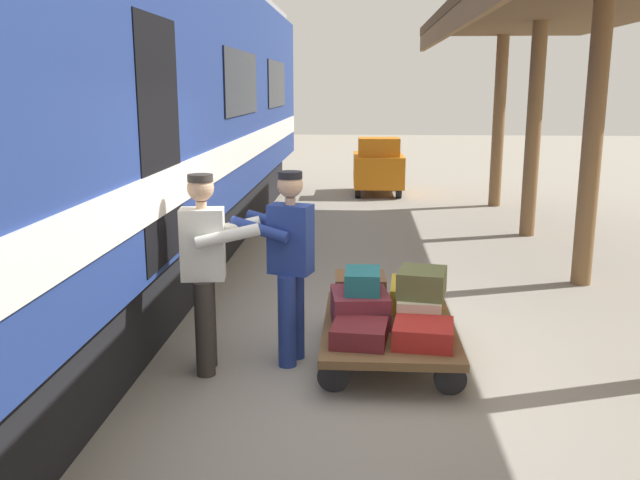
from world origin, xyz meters
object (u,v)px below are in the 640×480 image
object	(u,v)px
suitcase_red_plastic	(423,334)
luggage_cart	(389,328)
suitcase_burgundy_valise	(360,307)
suitcase_yellow_case	(414,294)
suitcase_olive_duffel	(422,283)
suitcase_teal_softside	(362,281)
suitcase_maroon_trunk	(359,333)
porter_in_overalls	(289,261)
suitcase_brown_leather	(360,290)
baggage_tug	(378,167)
porter_by_door	(206,267)
suitcase_cream_canvas	(419,309)

from	to	relation	value
suitcase_red_plastic	luggage_cart	bearing A→B (deg)	-62.74
suitcase_burgundy_valise	suitcase_yellow_case	xyz separation A→B (m)	(-0.52, -0.51, -0.03)
luggage_cart	suitcase_burgundy_valise	bearing A→B (deg)	0.00
suitcase_olive_duffel	luggage_cart	bearing A→B (deg)	1.40
suitcase_olive_duffel	suitcase_teal_softside	size ratio (longest dim) A/B	1.03
luggage_cart	suitcase_maroon_trunk	xyz separation A→B (m)	(0.26, 0.51, 0.13)
porter_in_overalls	suitcase_brown_leather	bearing A→B (deg)	-133.84
suitcase_olive_duffel	porter_in_overalls	xyz separation A→B (m)	(1.17, 0.14, 0.22)
luggage_cart	baggage_tug	world-z (taller)	baggage_tug
porter_by_door	suitcase_red_plastic	bearing A→B (deg)	175.93
suitcase_red_plastic	porter_in_overalls	world-z (taller)	porter_in_overalls
luggage_cart	suitcase_cream_canvas	size ratio (longest dim) A/B	3.38
luggage_cart	porter_in_overalls	xyz separation A→B (m)	(0.88, 0.14, 0.64)
suitcase_cream_canvas	porter_by_door	distance (m)	1.91
suitcase_red_plastic	suitcase_maroon_trunk	xyz separation A→B (m)	(0.52, 0.00, -0.01)
suitcase_yellow_case	baggage_tug	world-z (taller)	baggage_tug
baggage_tug	suitcase_maroon_trunk	bearing A→B (deg)	87.92
suitcase_maroon_trunk	suitcase_olive_duffel	world-z (taller)	suitcase_olive_duffel
porter_in_overalls	porter_by_door	distance (m)	0.71
suitcase_yellow_case	porter_by_door	xyz separation A→B (m)	(1.82, 0.89, 0.48)
luggage_cart	suitcase_teal_softside	xyz separation A→B (m)	(0.24, -0.02, 0.43)
suitcase_yellow_case	porter_by_door	world-z (taller)	porter_by_door
baggage_tug	porter_in_overalls	bearing A→B (deg)	84.25
suitcase_yellow_case	porter_in_overalls	world-z (taller)	porter_in_overalls
suitcase_brown_leather	porter_by_door	xyz separation A→B (m)	(1.29, 0.89, 0.45)
suitcase_burgundy_valise	suitcase_brown_leather	world-z (taller)	suitcase_brown_leather
luggage_cart	suitcase_red_plastic	bearing A→B (deg)	117.26
suitcase_cream_canvas	suitcase_teal_softside	world-z (taller)	suitcase_teal_softside
suitcase_brown_leather	suitcase_olive_duffel	world-z (taller)	suitcase_olive_duffel
suitcase_cream_canvas	porter_by_door	world-z (taller)	porter_by_door
luggage_cart	suitcase_maroon_trunk	bearing A→B (deg)	62.74
suitcase_teal_softside	suitcase_burgundy_valise	bearing A→B (deg)	48.45
suitcase_yellow_case	suitcase_cream_canvas	bearing A→B (deg)	90.00
suitcase_cream_canvas	suitcase_brown_leather	xyz separation A→B (m)	(0.52, -0.51, 0.02)
porter_by_door	luggage_cart	bearing A→B (deg)	-166.31
suitcase_yellow_case	suitcase_teal_softside	size ratio (longest dim) A/B	1.45
suitcase_cream_canvas	suitcase_burgundy_valise	bearing A→B (deg)	0.00
suitcase_maroon_trunk	porter_in_overalls	bearing A→B (deg)	-30.81
suitcase_brown_leather	suitcase_maroon_trunk	xyz separation A→B (m)	(0.00, 1.02, -0.07)
luggage_cart	suitcase_maroon_trunk	distance (m)	0.59
porter_by_door	suitcase_cream_canvas	bearing A→B (deg)	-168.22
suitcase_olive_duffel	porter_in_overalls	bearing A→B (deg)	7.09
suitcase_red_plastic	suitcase_burgundy_valise	bearing A→B (deg)	-44.14
suitcase_cream_canvas	suitcase_olive_duffel	xyz separation A→B (m)	(-0.02, -0.01, 0.25)
suitcase_maroon_trunk	suitcase_olive_duffel	bearing A→B (deg)	-136.69
suitcase_brown_leather	suitcase_olive_duffel	distance (m)	0.78
porter_in_overalls	baggage_tug	bearing A→B (deg)	-95.75
suitcase_cream_canvas	suitcase_burgundy_valise	xyz separation A→B (m)	(0.52, 0.00, 0.01)
suitcase_red_plastic	suitcase_olive_duffel	distance (m)	0.59
suitcase_olive_duffel	baggage_tug	size ratio (longest dim) A/B	0.26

